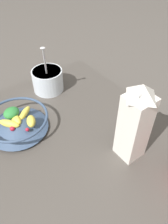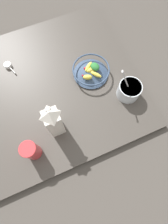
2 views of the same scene
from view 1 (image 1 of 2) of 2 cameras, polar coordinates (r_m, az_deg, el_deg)
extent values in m
plane|color=#4C4742|center=(0.76, -10.01, -18.48)|extent=(6.00, 6.00, 0.00)
cube|color=#47423D|center=(0.74, -10.19, -17.80)|extent=(1.06, 1.06, 0.04)
cylinder|color=#384C6B|center=(0.88, -16.66, -4.10)|extent=(0.13, 0.13, 0.01)
cone|color=#384C6B|center=(0.86, -17.06, -2.71)|extent=(0.23, 0.23, 0.05)
torus|color=#384C6B|center=(0.84, -17.41, -1.49)|extent=(0.24, 0.24, 0.01)
ellipsoid|color=#EFD64C|center=(0.82, -13.65, -2.34)|extent=(0.07, 0.05, 0.03)
ellipsoid|color=#EFD64C|center=(0.85, -17.36, -1.77)|extent=(0.06, 0.03, 0.03)
ellipsoid|color=#EFD64C|center=(0.87, -15.33, -0.37)|extent=(0.07, 0.08, 0.02)
ellipsoid|color=#EFD64C|center=(0.84, -19.12, -2.98)|extent=(0.08, 0.07, 0.03)
cylinder|color=orange|center=(0.85, -18.20, -2.77)|extent=(0.03, 0.05, 0.02)
cylinder|color=orange|center=(0.88, -18.28, -1.05)|extent=(0.04, 0.02, 0.01)
sphere|color=red|center=(0.81, -14.61, -4.47)|extent=(0.01, 0.01, 0.01)
sphere|color=red|center=(0.83, -18.19, -4.14)|extent=(0.02, 0.02, 0.02)
sphere|color=red|center=(0.85, -17.30, -2.46)|extent=(0.02, 0.02, 0.02)
sphere|color=red|center=(0.87, -17.43, -1.16)|extent=(0.02, 0.02, 0.02)
sphere|color=red|center=(0.85, -19.79, -3.02)|extent=(0.02, 0.02, 0.02)
sphere|color=red|center=(0.88, -18.38, -0.71)|extent=(0.02, 0.02, 0.02)
ellipsoid|color=#2D7F38|center=(0.86, -18.45, -0.17)|extent=(0.07, 0.07, 0.03)
cube|color=silver|center=(0.70, 12.86, -4.07)|extent=(0.08, 0.08, 0.25)
pyramid|color=silver|center=(0.61, 14.95, 5.35)|extent=(0.08, 0.08, 0.04)
cylinder|color=white|center=(0.59, 13.54, 4.46)|extent=(0.03, 0.01, 0.03)
cylinder|color=silver|center=(1.02, -9.43, 8.17)|extent=(0.14, 0.14, 0.10)
cylinder|color=white|center=(1.00, -9.70, 10.11)|extent=(0.13, 0.13, 0.02)
cylinder|color=silver|center=(0.93, -10.04, 11.90)|extent=(0.08, 0.05, 0.20)
ellipsoid|color=silver|center=(0.85, -10.75, 16.09)|extent=(0.02, 0.02, 0.01)
camera|label=2|loc=(0.86, 57.71, 59.58)|focal=28.00mm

